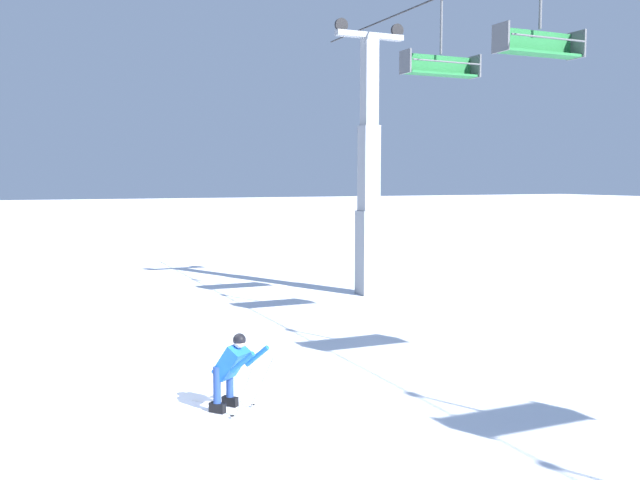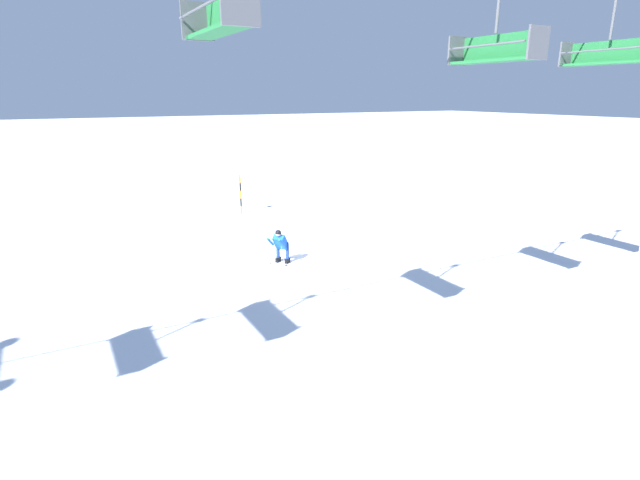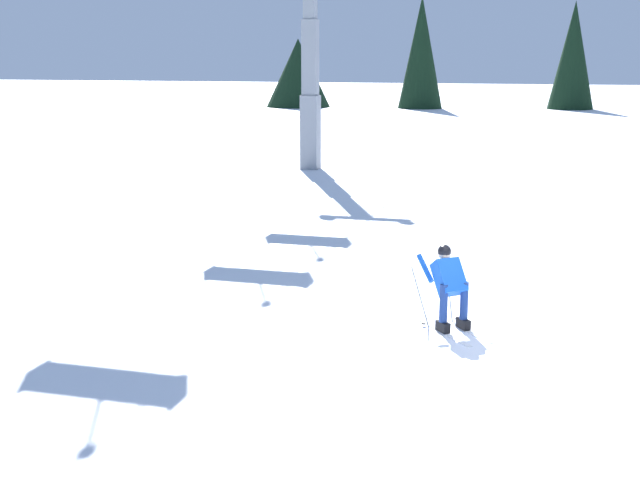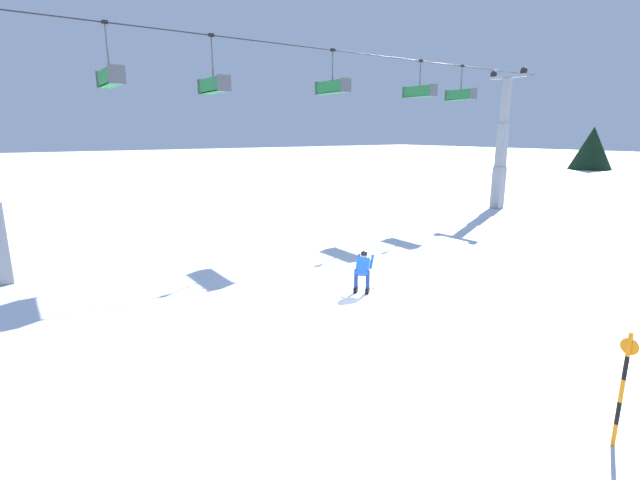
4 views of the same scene
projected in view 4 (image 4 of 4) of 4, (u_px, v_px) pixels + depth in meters
The scene contains 10 objects.
ground_plane at pixel (358, 305), 14.02m from camera, with size 260.00×260.00×0.00m, color white.
skier_carving_main at pixel (363, 269), 15.04m from camera, with size 1.58×1.45×1.48m.
lift_tower_far at pixel (501, 152), 30.88m from camera, with size 0.67×2.61×9.09m.
haul_cable at pixel (332, 50), 21.85m from camera, with size 0.05×0.05×34.33m, color black.
chairlift_seat_nearest at pixel (108, 77), 16.70m from camera, with size 0.61×2.33×2.24m.
chairlift_seat_second at pixel (212, 85), 18.91m from camera, with size 0.61×2.24×2.30m.
chairlift_seat_middle at pixel (331, 87), 22.23m from camera, with size 0.61×2.22×2.05m.
chairlift_seat_fourth at pixel (418, 92), 25.55m from camera, with size 0.61×2.13×1.98m.
chairlift_seat_farthest at pixel (460, 95), 27.50m from camera, with size 0.61×1.94×2.00m.
trail_marker_pole at pixel (622, 386), 7.49m from camera, with size 0.07×0.28×2.06m.
Camera 4 is at (-8.46, -10.18, 5.15)m, focal length 25.82 mm.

